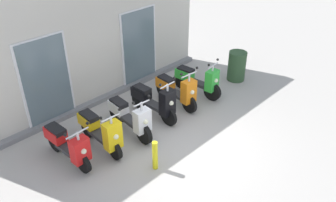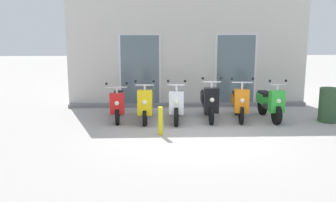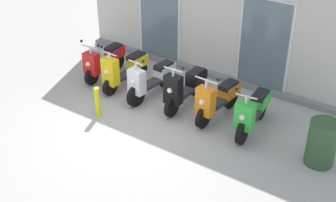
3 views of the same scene
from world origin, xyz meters
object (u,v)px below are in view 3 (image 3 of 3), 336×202
object	(u,v)px
scooter_yellow	(124,69)
scooter_green	(253,112)
scooter_black	(185,87)
trash_bin	(322,143)
scooter_white	(152,79)
scooter_red	(104,60)
scooter_orange	(217,99)
curb_bollard	(98,102)

from	to	relation	value
scooter_yellow	scooter_green	world-z (taller)	scooter_yellow
scooter_black	trash_bin	xyz separation A→B (m)	(3.26, -0.31, -0.05)
scooter_white	scooter_green	size ratio (longest dim) A/B	1.03
scooter_red	scooter_orange	bearing A→B (deg)	-1.57
scooter_orange	curb_bollard	bearing A→B (deg)	-147.04
scooter_yellow	trash_bin	xyz separation A→B (m)	(5.01, -0.26, -0.03)
scooter_yellow	trash_bin	bearing A→B (deg)	-2.93
scooter_black	scooter_white	bearing A→B (deg)	-175.82
curb_bollard	scooter_red	bearing A→B (deg)	127.04
scooter_green	scooter_yellow	bearing A→B (deg)	-179.58
scooter_red	scooter_white	bearing A→B (deg)	-5.55
trash_bin	scooter_yellow	bearing A→B (deg)	177.07
scooter_black	trash_bin	distance (m)	3.28
scooter_orange	trash_bin	world-z (taller)	scooter_orange
scooter_yellow	scooter_white	distance (m)	0.85
trash_bin	curb_bollard	bearing A→B (deg)	-166.29
scooter_black	trash_bin	world-z (taller)	scooter_black
scooter_yellow	scooter_orange	xyz separation A→B (m)	(2.59, 0.05, -0.00)
scooter_red	scooter_orange	world-z (taller)	scooter_orange
curb_bollard	scooter_black	bearing A→B (deg)	46.38
scooter_green	curb_bollard	distance (m)	3.38
scooter_red	curb_bollard	xyz separation A→B (m)	(1.15, -1.53, -0.11)
trash_bin	curb_bollard	xyz separation A→B (m)	(-4.63, -1.13, -0.11)
scooter_black	scooter_yellow	bearing A→B (deg)	-178.38
curb_bollard	scooter_white	bearing A→B (deg)	70.80
scooter_red	curb_bollard	distance (m)	1.92
scooter_white	trash_bin	size ratio (longest dim) A/B	1.80
trash_bin	scooter_orange	bearing A→B (deg)	172.77
scooter_black	scooter_orange	world-z (taller)	scooter_black
scooter_yellow	scooter_green	xyz separation A→B (m)	(3.45, 0.03, -0.02)
scooter_black	scooter_red	bearing A→B (deg)	177.88
scooter_orange	trash_bin	size ratio (longest dim) A/B	1.71
scooter_red	scooter_black	size ratio (longest dim) A/B	0.92
trash_bin	curb_bollard	world-z (taller)	trash_bin
scooter_red	scooter_green	bearing A→B (deg)	-1.60
trash_bin	scooter_white	bearing A→B (deg)	176.69
scooter_black	curb_bollard	size ratio (longest dim) A/B	2.32
scooter_yellow	trash_bin	world-z (taller)	scooter_yellow
scooter_black	scooter_orange	size ratio (longest dim) A/B	1.03
scooter_red	scooter_yellow	world-z (taller)	scooter_yellow
scooter_yellow	scooter_black	size ratio (longest dim) A/B	0.96
scooter_yellow	scooter_orange	world-z (taller)	scooter_orange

